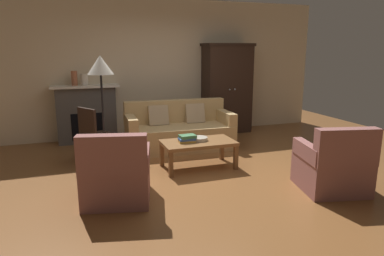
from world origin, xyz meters
name	(u,v)px	position (x,y,z in m)	size (l,w,h in m)	color
ground_plane	(203,170)	(0.00, 0.00, 0.00)	(9.60, 9.60, 0.00)	brown
back_wall	(160,68)	(0.00, 2.55, 1.40)	(7.20, 0.10, 2.80)	beige
fireplace	(87,113)	(-1.55, 2.30, 0.57)	(1.26, 0.48, 1.12)	#4C4947
armoire	(227,88)	(1.40, 2.22, 0.96)	(1.06, 0.57, 1.91)	black
couch	(179,131)	(0.01, 1.26, 0.32)	(1.95, 0.91, 0.86)	tan
coffee_table	(198,145)	(-0.03, 0.12, 0.37)	(1.10, 0.60, 0.42)	olive
fruit_bowl	(199,139)	(0.00, 0.17, 0.45)	(0.26, 0.26, 0.05)	beige
book_stack	(187,139)	(-0.20, 0.13, 0.47)	(0.27, 0.20, 0.11)	gold
mantel_vase_terracotta	(74,78)	(-1.73, 2.28, 1.26)	(0.11, 0.11, 0.27)	#A86042
mantel_vase_cream	(84,79)	(-1.55, 2.28, 1.23)	(0.14, 0.14, 0.21)	beige
armchair_near_left	(116,176)	(-1.36, -0.70, 0.32)	(0.92, 0.93, 0.88)	#935B56
armchair_near_right	(333,167)	(1.29, -1.29, 0.32)	(0.92, 0.92, 0.88)	#935B56
side_chair_wooden	(94,131)	(-1.51, 0.90, 0.51)	(0.60, 0.60, 0.90)	black
floor_lamp	(101,72)	(-1.39, 0.34, 1.47)	(0.36, 0.36, 1.70)	black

